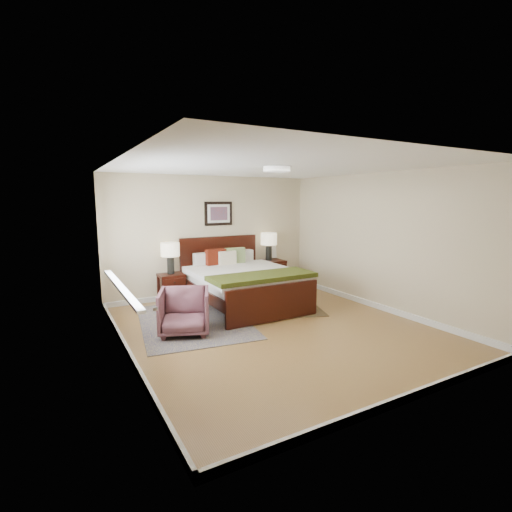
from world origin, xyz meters
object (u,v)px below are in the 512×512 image
nightstand_right (269,272)px  bed (242,277)px  lamp_right (269,241)px  rug_persian (194,321)px  armchair (184,311)px  lamp_left (170,252)px  nightstand_left (172,280)px

nightstand_right → bed: bearing=-142.2°
bed → nightstand_right: 1.43m
lamp_right → rug_persian: 2.85m
rug_persian → armchair: bearing=-115.2°
lamp_right → nightstand_right: bearing=-90.0°
nightstand_right → rug_persian: bearing=-149.7°
bed → rug_persian: 1.36m
lamp_left → armchair: size_ratio=0.81×
nightstand_left → lamp_right: (2.24, 0.02, 0.65)m
nightstand_left → rug_persian: size_ratio=0.24×
nightstand_right → rug_persian: (-2.27, -1.33, -0.39)m
lamp_right → lamp_left: bearing=180.0°
armchair → rug_persian: (0.30, 0.45, -0.34)m
lamp_left → rug_persian: bearing=-91.4°
nightstand_left → nightstand_right: bearing=0.2°
lamp_right → rug_persian: lamp_right is taller
nightstand_left → nightstand_right: size_ratio=0.85×
bed → lamp_left: bearing=141.7°
lamp_right → rug_persian: bearing=-149.4°
bed → nightstand_left: (-1.12, 0.86, -0.11)m
lamp_right → bed: bearing=-141.8°
rug_persian → bed: bearing=29.9°
lamp_right → nightstand_left: bearing=-179.5°
lamp_left → lamp_right: size_ratio=1.00×
lamp_right → rug_persian: size_ratio=0.26×
lamp_left → armchair: lamp_left is taller
lamp_right → rug_persian: (-2.27, -1.34, -1.09)m
bed → lamp_right: size_ratio=3.70×
nightstand_left → armchair: 1.80m
lamp_left → lamp_right: (2.24, 0.00, 0.09)m
bed → rug_persian: bearing=-158.3°
nightstand_left → armchair: (-0.33, -1.77, -0.11)m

